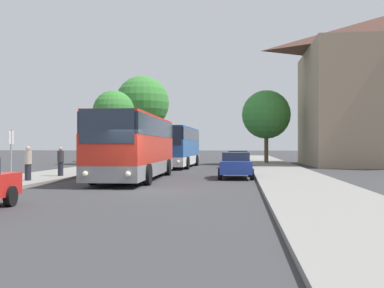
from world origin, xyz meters
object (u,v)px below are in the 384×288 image
(parked_car_right_far, at_px, (238,159))
(tree_left_near, at_px, (114,111))
(pedestrian_waiting_far, at_px, (61,161))
(bus_middle, at_px, (178,146))
(parked_car_right_near, at_px, (236,165))
(tree_right_near, at_px, (266,115))
(bus_stop_sign, at_px, (11,150))
(tree_left_far, at_px, (142,103))
(bus_front, at_px, (135,146))
(pedestrian_waiting_near, at_px, (28,163))

(parked_car_right_far, xyz_separation_m, tree_left_near, (-12.13, 5.97, 4.43))
(pedestrian_waiting_far, bearing_deg, bus_middle, 52.30)
(bus_middle, distance_m, parked_car_right_near, 13.23)
(bus_middle, relative_size, tree_right_near, 1.52)
(bus_middle, relative_size, parked_car_right_near, 2.66)
(bus_stop_sign, bearing_deg, tree_left_far, 91.11)
(bus_front, xyz_separation_m, tree_left_near, (-6.64, 18.87, 3.37))
(parked_car_right_far, relative_size, pedestrian_waiting_far, 2.61)
(bus_front, height_order, pedestrian_waiting_far, bus_front)
(bus_front, distance_m, pedestrian_waiting_far, 4.42)
(parked_car_right_far, distance_m, tree_left_far, 18.29)
(tree_left_far, bearing_deg, tree_right_near, -22.24)
(pedestrian_waiting_near, distance_m, tree_left_near, 22.42)
(tree_right_near, bearing_deg, bus_stop_sign, -117.59)
(bus_front, bearing_deg, bus_stop_sign, -140.12)
(parked_car_right_near, distance_m, tree_right_near, 19.89)
(pedestrian_waiting_near, distance_m, tree_right_near, 27.31)
(pedestrian_waiting_far, xyz_separation_m, tree_right_near, (12.55, 20.48, 3.93))
(bus_middle, relative_size, tree_left_far, 1.12)
(bus_front, relative_size, parked_car_right_far, 2.78)
(parked_car_right_far, distance_m, tree_left_near, 14.22)
(bus_middle, distance_m, tree_left_far, 14.76)
(tree_left_near, bearing_deg, pedestrian_waiting_far, -82.92)
(bus_stop_sign, distance_m, pedestrian_waiting_far, 4.58)
(pedestrian_waiting_near, relative_size, pedestrian_waiting_far, 1.03)
(bus_stop_sign, height_order, pedestrian_waiting_near, bus_stop_sign)
(pedestrian_waiting_near, height_order, tree_left_near, tree_left_near)
(pedestrian_waiting_near, bearing_deg, bus_front, 106.06)
(parked_car_right_near, relative_size, tree_left_near, 0.57)
(tree_left_near, bearing_deg, pedestrian_waiting_near, -84.69)
(tree_left_far, bearing_deg, pedestrian_waiting_far, -87.58)
(bus_middle, xyz_separation_m, parked_car_right_far, (5.06, -0.79, -1.03))
(pedestrian_waiting_far, bearing_deg, bus_front, -21.59)
(parked_car_right_far, relative_size, pedestrian_waiting_near, 2.54)
(bus_front, relative_size, tree_right_near, 1.64)
(parked_car_right_far, distance_m, bus_stop_sign, 20.03)
(bus_front, distance_m, bus_middle, 13.70)
(bus_middle, height_order, parked_car_right_near, bus_middle)
(bus_front, height_order, parked_car_right_near, bus_front)
(pedestrian_waiting_near, xyz_separation_m, tree_left_far, (-0.83, 29.38, 5.71))
(parked_car_right_far, xyz_separation_m, pedestrian_waiting_near, (-10.09, -15.96, 0.23))
(parked_car_right_far, xyz_separation_m, bus_stop_sign, (-10.32, -17.14, 0.90))
(parked_car_right_near, relative_size, bus_stop_sign, 1.68)
(parked_car_right_far, bearing_deg, parked_car_right_near, 90.21)
(bus_stop_sign, relative_size, tree_left_near, 0.34)
(pedestrian_waiting_near, height_order, tree_left_far, tree_left_far)
(bus_middle, distance_m, bus_stop_sign, 18.70)
(pedestrian_waiting_far, xyz_separation_m, tree_left_far, (-1.10, 26.06, 5.74))
(bus_stop_sign, distance_m, pedestrian_waiting_near, 1.38)
(parked_car_right_far, bearing_deg, bus_middle, -8.32)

